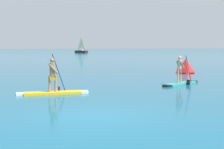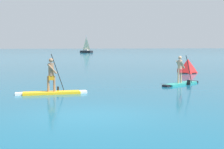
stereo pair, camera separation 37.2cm
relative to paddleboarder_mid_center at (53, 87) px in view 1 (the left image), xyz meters
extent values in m
plane|color=#145B7A|center=(0.97, -5.46, -0.32)|extent=(440.00, 440.00, 0.00)
cube|color=yellow|center=(-0.02, -0.01, -0.26)|extent=(2.74, 0.71, 0.12)
cube|color=white|center=(1.52, 0.00, -0.26)|extent=(0.35, 0.49, 0.12)
cube|color=white|center=(-1.56, -0.02, -0.26)|extent=(0.34, 0.42, 0.12)
cylinder|color=#997051|center=(0.12, -0.01, 0.18)|extent=(0.11, 0.11, 0.76)
cylinder|color=#997051|center=(-0.17, -0.01, 0.18)|extent=(0.11, 0.11, 0.76)
cube|color=orange|center=(-0.03, -0.01, 0.47)|extent=(0.26, 0.22, 0.22)
cylinder|color=#997051|center=(-0.03, -0.01, 0.87)|extent=(0.26, 0.26, 0.62)
sphere|color=#997051|center=(-0.03, -0.01, 1.31)|extent=(0.21, 0.21, 0.21)
cylinder|color=#997051|center=(0.02, 0.14, 0.90)|extent=(0.45, 0.09, 0.50)
cylinder|color=#997051|center=(0.02, -0.16, 0.90)|extent=(0.45, 0.09, 0.50)
cylinder|color=black|center=(0.32, 0.44, 0.68)|extent=(0.65, 0.04, 1.87)
cube|color=black|center=(0.32, 0.44, -0.19)|extent=(0.08, 0.20, 0.32)
cube|color=teal|center=(7.75, 2.17, -0.26)|extent=(2.62, 2.02, 0.11)
cube|color=black|center=(9.04, 3.02, -0.26)|extent=(0.52, 0.55, 0.11)
cube|color=black|center=(6.47, 1.31, -0.26)|extent=(0.49, 0.49, 0.11)
cylinder|color=tan|center=(7.75, 2.16, 0.20)|extent=(0.11, 0.11, 0.82)
cylinder|color=tan|center=(7.51, 2.01, 0.20)|extent=(0.11, 0.11, 0.82)
cube|color=red|center=(7.63, 2.08, 0.52)|extent=(0.34, 0.33, 0.22)
cylinder|color=tan|center=(7.63, 2.08, 0.89)|extent=(0.26, 0.26, 0.55)
sphere|color=tan|center=(7.63, 2.08, 1.29)|extent=(0.21, 0.21, 0.21)
cylinder|color=tan|center=(7.59, 2.24, 0.89)|extent=(0.41, 0.32, 0.51)
cylinder|color=tan|center=(7.76, 1.99, 0.89)|extent=(0.41, 0.32, 0.51)
cylinder|color=black|center=(8.15, 1.94, 0.61)|extent=(0.63, 0.44, 1.68)
cube|color=black|center=(8.15, 1.94, -0.19)|extent=(0.18, 0.21, 0.32)
pyramid|color=red|center=(11.90, 9.79, 0.28)|extent=(1.46, 1.46, 1.21)
torus|color=maroon|center=(11.90, 9.79, -0.26)|extent=(1.50, 1.50, 0.12)
cube|color=black|center=(15.47, 87.50, 0.02)|extent=(3.67, 4.38, 0.68)
cylinder|color=#B2B2B7|center=(15.47, 87.50, 2.71)|extent=(0.12, 0.12, 4.71)
pyramid|color=beige|center=(15.47, 87.50, 2.56)|extent=(1.46, 1.49, 4.20)
cube|color=silver|center=(15.47, 87.50, 0.56)|extent=(1.68, 1.84, 0.41)
camera|label=1|loc=(-1.26, -16.38, 2.04)|focal=54.21mm
camera|label=2|loc=(-0.90, -16.47, 2.04)|focal=54.21mm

